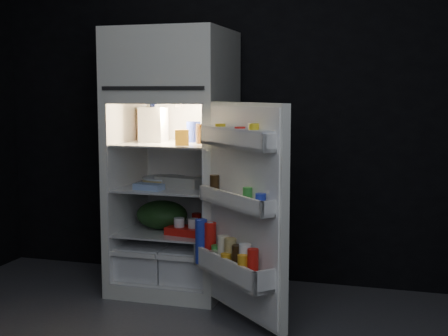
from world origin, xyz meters
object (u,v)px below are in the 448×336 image
(fridge_door, at_px, (241,214))
(milk_jug, at_px, (153,124))
(yogurt_tray, at_px, (188,231))
(refrigerator, at_px, (174,152))
(egg_carton, at_px, (179,182))

(fridge_door, distance_m, milk_jug, 1.09)
(yogurt_tray, bearing_deg, refrigerator, 141.52)
(fridge_door, height_order, yogurt_tray, fridge_door)
(yogurt_tray, bearing_deg, egg_carton, 143.41)
(refrigerator, height_order, yogurt_tray, refrigerator)
(refrigerator, xyz_separation_m, egg_carton, (0.06, -0.07, -0.19))
(refrigerator, bearing_deg, milk_jug, -165.80)
(milk_jug, xyz_separation_m, egg_carton, (0.20, -0.04, -0.38))
(fridge_door, xyz_separation_m, egg_carton, (-0.59, 0.56, 0.08))
(milk_jug, height_order, egg_carton, milk_jug)
(milk_jug, bearing_deg, egg_carton, -13.85)
(refrigerator, relative_size, yogurt_tray, 6.42)
(refrigerator, distance_m, fridge_door, 0.94)
(egg_carton, bearing_deg, yogurt_tray, -34.29)
(milk_jug, bearing_deg, yogurt_tray, -28.45)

